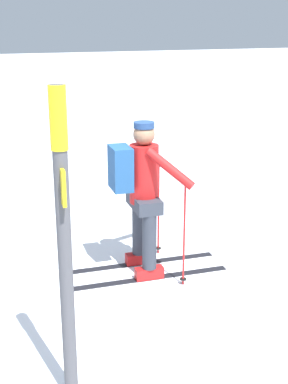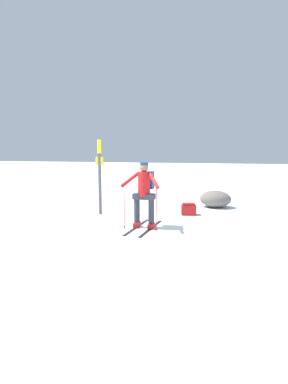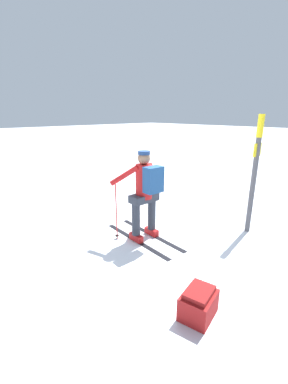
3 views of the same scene
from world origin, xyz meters
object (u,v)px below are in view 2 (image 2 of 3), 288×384
(skier, at_px, (144,191))
(dropped_backpack, at_px, (189,209))
(rock_boulder, at_px, (215,199))
(trail_marker, at_px, (100,171))

(skier, bearing_deg, dropped_backpack, -116.15)
(skier, distance_m, rock_boulder, 3.73)
(skier, bearing_deg, trail_marker, -34.57)
(dropped_backpack, bearing_deg, rock_boulder, -116.67)
(rock_boulder, bearing_deg, trail_marker, 32.11)
(trail_marker, xyz_separation_m, rock_boulder, (-3.35, -2.10, -1.03))
(skier, height_order, dropped_backpack, skier)
(skier, bearing_deg, rock_boulder, -116.38)
(dropped_backpack, xyz_separation_m, rock_boulder, (-0.74, -1.46, 0.12))
(skier, relative_size, rock_boulder, 1.69)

